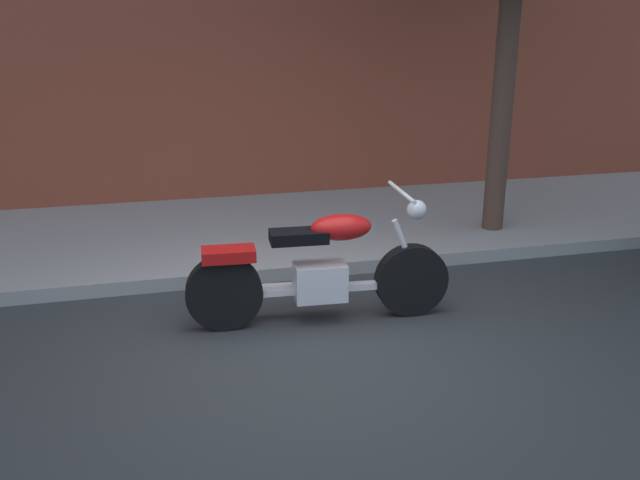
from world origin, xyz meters
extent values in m
plane|color=#303335|center=(0.00, 0.00, 0.00)|extent=(60.00, 60.00, 0.00)
cube|color=#979797|center=(0.00, 3.06, 0.07)|extent=(24.29, 3.01, 0.14)
cylinder|color=black|center=(1.01, 0.51, 0.32)|extent=(0.65, 0.17, 0.64)
cylinder|color=black|center=(-0.62, 0.61, 0.32)|extent=(0.65, 0.17, 0.64)
cube|color=silver|center=(0.20, 0.56, 0.37)|extent=(0.46, 0.31, 0.32)
cube|color=silver|center=(0.20, 0.56, 0.30)|extent=(1.47, 0.17, 0.06)
ellipsoid|color=red|center=(0.38, 0.55, 0.84)|extent=(0.54, 0.29, 0.22)
cube|color=black|center=(0.02, 0.57, 0.78)|extent=(0.49, 0.27, 0.10)
cube|color=red|center=(-0.57, 0.61, 0.66)|extent=(0.45, 0.27, 0.10)
cylinder|color=silver|center=(0.95, 0.51, 0.60)|extent=(0.27, 0.07, 0.58)
cylinder|color=silver|center=(0.89, 0.51, 1.12)|extent=(0.08, 0.70, 0.04)
sphere|color=silver|center=(1.03, 0.51, 0.96)|extent=(0.17, 0.17, 0.17)
cylinder|color=silver|center=(-0.04, 0.73, 0.27)|extent=(0.80, 0.14, 0.09)
cylinder|color=#4E372D|center=(2.75, 2.30, 1.68)|extent=(0.24, 0.24, 3.36)
camera|label=1|loc=(-1.11, -4.63, 2.49)|focal=37.78mm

